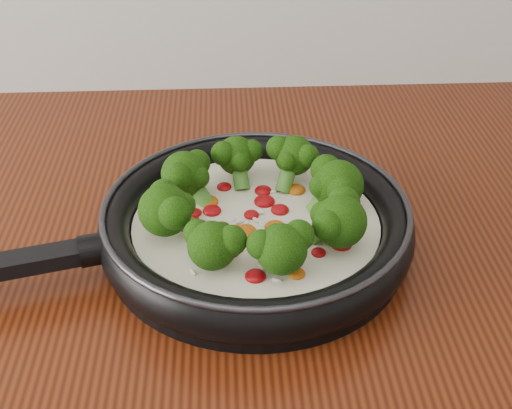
{
  "coord_description": "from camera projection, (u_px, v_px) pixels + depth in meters",
  "views": [
    {
      "loc": [
        0.1,
        0.58,
        1.31
      ],
      "look_at": [
        0.13,
        1.11,
        0.95
      ],
      "focal_mm": 47.97,
      "sensor_mm": 36.0,
      "label": 1
    }
  ],
  "objects": [
    {
      "name": "skillet",
      "position": [
        254.0,
        222.0,
        0.65
      ],
      "size": [
        0.49,
        0.37,
        0.09
      ],
      "color": "black",
      "rests_on": "counter"
    }
  ]
}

